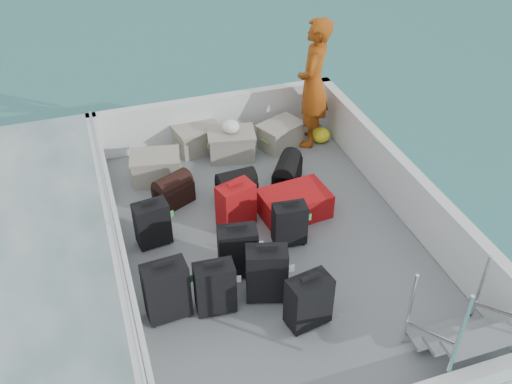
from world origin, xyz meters
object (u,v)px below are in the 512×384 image
suitcase_1 (215,288)px  suitcase_2 (152,224)px  crate_3 (280,136)px  crate_2 (231,145)px  suitcase_4 (238,252)px  suitcase_7 (289,225)px  suitcase_0 (167,292)px  suitcase_6 (309,302)px  passenger (313,84)px  suitcase_5 (236,206)px  crate_1 (198,139)px  crate_0 (156,169)px  suitcase_8 (294,203)px  suitcase_3 (267,274)px

suitcase_1 → suitcase_2: (-0.41, 1.21, -0.02)m
suitcase_1 → suitcase_2: suitcase_1 is taller
crate_3 → crate_2: bearing=-176.4°
suitcase_4 → suitcase_7: (0.71, 0.29, -0.04)m
suitcase_0 → suitcase_1: size_ratio=1.12×
suitcase_6 → suitcase_7: 1.21m
suitcase_1 → passenger: passenger is taller
suitcase_7 → crate_2: size_ratio=0.87×
suitcase_1 → suitcase_6: 0.94m
suitcase_2 → suitcase_4: 1.11m
suitcase_0 → suitcase_1: (0.47, -0.07, -0.04)m
suitcase_5 → passenger: (1.60, 1.52, 0.64)m
suitcase_6 → crate_1: suitcase_6 is taller
suitcase_0 → suitcase_4: size_ratio=1.10×
crate_3 → suitcase_4: bearing=-120.3°
suitcase_6 → crate_1: 3.50m
suitcase_7 → crate_1: size_ratio=0.91×
crate_0 → suitcase_7: bearing=-54.7°
suitcase_8 → crate_3: crate_3 is taller
suitcase_4 → crate_0: size_ratio=1.01×
suitcase_3 → suitcase_1: bearing=-163.4°
passenger → crate_2: bearing=-54.4°
suitcase_0 → crate_1: 3.13m
suitcase_2 → suitcase_3: (0.96, -1.21, 0.04)m
crate_2 → suitcase_8: bearing=-76.3°
suitcase_0 → suitcase_2: size_ratio=1.20×
suitcase_5 → crate_2: bearing=59.0°
suitcase_4 → suitcase_7: bearing=31.8°
suitcase_3 → suitcase_5: 1.21m
suitcase_6 → crate_1: bearing=84.2°
suitcase_6 → suitcase_8: (0.51, 1.66, -0.13)m
suitcase_7 → suitcase_0: bearing=-152.0°
suitcase_3 → crate_1: size_ratio=1.10×
suitcase_2 → suitcase_1: bearing=-78.8°
suitcase_5 → suitcase_8: (0.75, -0.01, -0.13)m
suitcase_0 → suitcase_2: suitcase_0 is taller
suitcase_5 → crate_0: bearing=103.7°
crate_1 → suitcase_2: bearing=-118.1°
suitcase_7 → suitcase_1: bearing=-140.9°
suitcase_7 → crate_3: size_ratio=0.94×
suitcase_8 → crate_0: (-1.48, 1.26, 0.02)m
suitcase_2 → passenger: size_ratio=0.30×
suitcase_6 → passenger: bearing=56.7°
crate_3 → suitcase_8: bearing=-104.2°
crate_1 → crate_3: bearing=-13.4°
suitcase_7 → suitcase_8: 0.55m
crate_0 → suitcase_2: bearing=-101.8°
suitcase_0 → suitcase_8: bearing=27.7°
suitcase_5 → crate_3: bearing=36.8°
suitcase_7 → suitcase_8: (0.25, 0.48, -0.11)m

